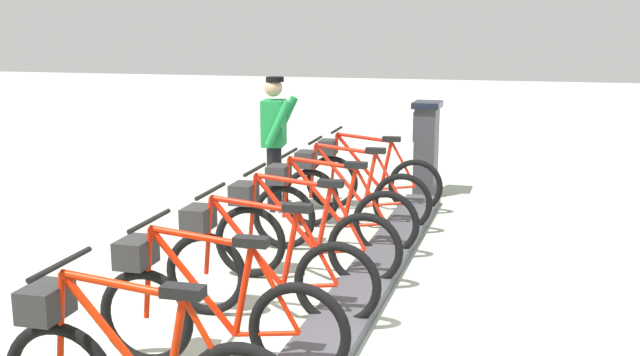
% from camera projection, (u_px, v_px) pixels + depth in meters
% --- Properties ---
extents(payment_kiosk, '(0.36, 0.52, 1.28)m').
position_uv_depth(payment_kiosk, '(426.00, 147.00, 9.62)').
color(payment_kiosk, '#38383D').
rests_on(payment_kiosk, ground).
extents(bike_docked_0, '(1.72, 0.54, 1.02)m').
position_uv_depth(bike_docked_0, '(367.00, 177.00, 8.84)').
color(bike_docked_0, black).
rests_on(bike_docked_0, ground).
extents(bike_docked_1, '(1.72, 0.54, 1.02)m').
position_uv_depth(bike_docked_1, '(349.00, 192.00, 7.99)').
color(bike_docked_1, black).
rests_on(bike_docked_1, ground).
extents(bike_docked_2, '(1.72, 0.54, 1.02)m').
position_uv_depth(bike_docked_2, '(327.00, 211.00, 7.14)').
color(bike_docked_2, black).
rests_on(bike_docked_2, ground).
extents(bike_docked_3, '(1.72, 0.54, 1.02)m').
position_uv_depth(bike_docked_3, '(298.00, 235.00, 6.29)').
color(bike_docked_3, black).
rests_on(bike_docked_3, ground).
extents(bike_docked_4, '(1.72, 0.54, 1.02)m').
position_uv_depth(bike_docked_4, '(261.00, 267.00, 5.44)').
color(bike_docked_4, black).
rests_on(bike_docked_4, ground).
extents(bike_docked_5, '(1.72, 0.54, 1.02)m').
position_uv_depth(bike_docked_5, '(209.00, 310.00, 4.58)').
color(bike_docked_5, black).
rests_on(bike_docked_5, ground).
extents(worker_near_rack, '(0.50, 0.67, 1.66)m').
position_uv_depth(worker_near_rack, '(275.00, 139.00, 8.74)').
color(worker_near_rack, white).
rests_on(worker_near_rack, ground).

